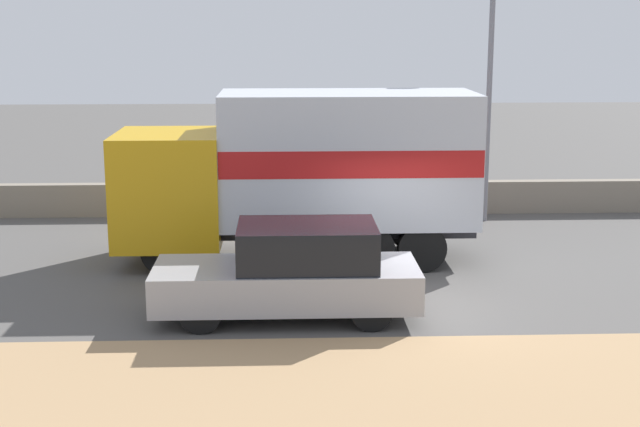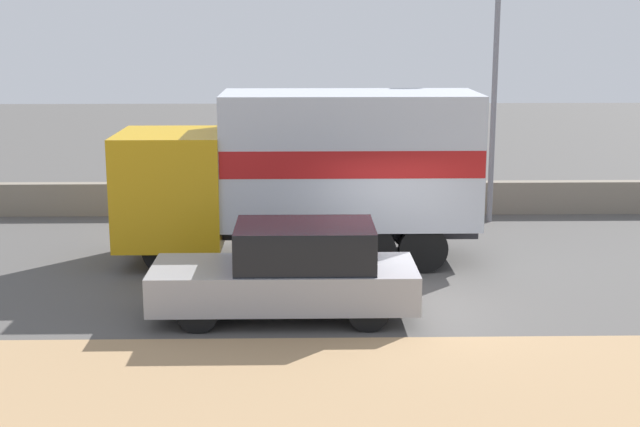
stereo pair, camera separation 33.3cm
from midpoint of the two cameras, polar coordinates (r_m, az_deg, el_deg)
ground_plane at (r=16.49m, az=5.36°, el=-5.75°), size 80.00×80.00×0.00m
dirt_shoulder_foreground at (r=11.80m, az=8.21°, el=-13.29°), size 60.00×6.37×0.04m
stone_wall_backdrop at (r=23.83m, az=3.29°, el=1.00°), size 60.00×0.35×0.87m
street_lamp at (r=22.92m, az=11.56°, el=8.73°), size 0.56×0.28×6.45m
box_truck at (r=18.90m, az=-0.21°, el=2.89°), size 7.56×2.48×3.61m
car_hatchback at (r=15.47m, az=-1.27°, el=-3.77°), size 4.58×1.74×1.66m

